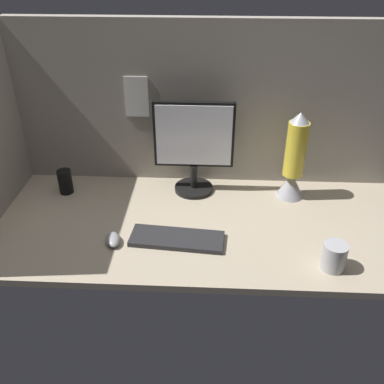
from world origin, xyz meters
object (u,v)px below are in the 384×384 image
at_px(mug_black_travel, 65,182).
at_px(monitor, 194,145).
at_px(keyboard, 177,239).
at_px(mug_steel, 334,256).
at_px(lava_lamp, 294,163).
at_px(mouse, 113,239).

bearing_deg(mug_black_travel, monitor, 5.47).
bearing_deg(keyboard, mug_black_travel, 153.11).
relative_size(mug_black_travel, mug_steel, 1.09).
xyz_separation_m(monitor, lava_lamp, (0.45, -0.04, -0.06)).
bearing_deg(mug_black_travel, mug_steel, -22.62).
height_order(keyboard, lava_lamp, lava_lamp).
distance_m(mouse, lava_lamp, 0.86).
height_order(monitor, lava_lamp, monitor).
bearing_deg(mug_steel, keyboard, 167.52).
relative_size(mug_steel, lava_lamp, 0.26).
bearing_deg(mouse, mug_steel, -24.39).
relative_size(keyboard, mug_black_travel, 3.22).
xyz_separation_m(monitor, mug_black_travel, (-0.60, -0.06, -0.18)).
bearing_deg(keyboard, mug_steel, -7.40).
xyz_separation_m(monitor, keyboard, (-0.05, -0.40, -0.22)).
distance_m(monitor, mug_black_travel, 0.62).
relative_size(monitor, mug_black_travel, 3.76).
bearing_deg(keyboard, mouse, -169.29).
height_order(mouse, mug_steel, mug_steel).
relative_size(mug_black_travel, lava_lamp, 0.28).
relative_size(monitor, keyboard, 1.17).
bearing_deg(lava_lamp, mouse, -152.60).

